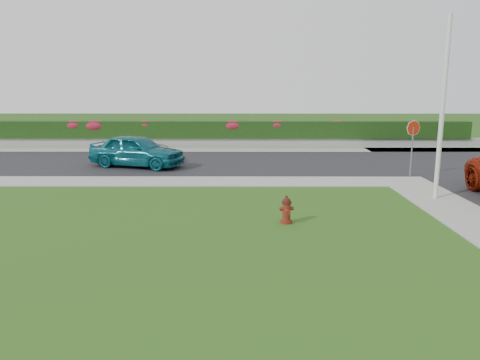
{
  "coord_description": "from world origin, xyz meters",
  "views": [
    {
      "loc": [
        0.15,
        -10.2,
        3.92
      ],
      "look_at": [
        0.07,
        4.91,
        0.9
      ],
      "focal_mm": 35.0,
      "sensor_mm": 36.0,
      "label": 1
    }
  ],
  "objects_px": {
    "utility_pole": "(442,110)",
    "stop_sign": "(413,135)",
    "sedan_teal": "(137,151)",
    "sedan_silver": "(133,150)",
    "fire_hydrant": "(286,210)"
  },
  "relations": [
    {
      "from": "sedan_teal",
      "to": "utility_pole",
      "type": "height_order",
      "value": "utility_pole"
    },
    {
      "from": "sedan_teal",
      "to": "sedan_silver",
      "type": "relative_size",
      "value": 1.19
    },
    {
      "from": "sedan_teal",
      "to": "stop_sign",
      "type": "xyz_separation_m",
      "value": [
        12.57,
        -2.51,
        1.02
      ]
    },
    {
      "from": "fire_hydrant",
      "to": "stop_sign",
      "type": "height_order",
      "value": "stop_sign"
    },
    {
      "from": "sedan_silver",
      "to": "stop_sign",
      "type": "distance_m",
      "value": 13.72
    },
    {
      "from": "fire_hydrant",
      "to": "stop_sign",
      "type": "distance_m",
      "value": 9.44
    },
    {
      "from": "utility_pole",
      "to": "stop_sign",
      "type": "bearing_deg",
      "value": 82.63
    },
    {
      "from": "fire_hydrant",
      "to": "sedan_teal",
      "type": "relative_size",
      "value": 0.18
    },
    {
      "from": "sedan_teal",
      "to": "utility_pole",
      "type": "xyz_separation_m",
      "value": [
        12.05,
        -6.53,
        2.32
      ]
    },
    {
      "from": "utility_pole",
      "to": "sedan_silver",
      "type": "bearing_deg",
      "value": 147.7
    },
    {
      "from": "fire_hydrant",
      "to": "sedan_teal",
      "type": "bearing_deg",
      "value": 115.48
    },
    {
      "from": "sedan_teal",
      "to": "sedan_silver",
      "type": "height_order",
      "value": "sedan_teal"
    },
    {
      "from": "sedan_teal",
      "to": "stop_sign",
      "type": "relative_size",
      "value": 1.86
    },
    {
      "from": "sedan_teal",
      "to": "sedan_silver",
      "type": "xyz_separation_m",
      "value": [
        -0.52,
        1.41,
        -0.15
      ]
    },
    {
      "from": "fire_hydrant",
      "to": "sedan_teal",
      "type": "height_order",
      "value": "sedan_teal"
    }
  ]
}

